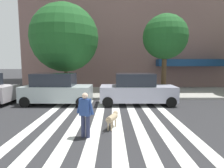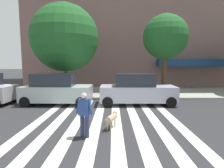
{
  "view_description": "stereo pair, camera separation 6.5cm",
  "coord_description": "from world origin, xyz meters",
  "px_view_note": "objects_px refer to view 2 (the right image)",
  "views": [
    {
      "loc": [
        0.95,
        -0.6,
        2.67
      ],
      "look_at": [
        0.97,
        7.63,
        1.73
      ],
      "focal_mm": 28.74,
      "sensor_mm": 36.0,
      "label": 1
    },
    {
      "loc": [
        1.01,
        -0.6,
        2.67
      ],
      "look_at": [
        0.97,
        7.63,
        1.73
      ],
      "focal_mm": 28.74,
      "sensor_mm": 36.0,
      "label": 2
    }
  ],
  "objects_px": {
    "parked_car_behind_first": "(57,89)",
    "street_tree_nearest": "(65,38)",
    "parked_car_third_in_line": "(137,90)",
    "street_tree_middle": "(165,37)",
    "dog_on_leash": "(112,118)",
    "pedestrian_dog_walker": "(84,112)"
  },
  "relations": [
    {
      "from": "street_tree_nearest",
      "to": "street_tree_middle",
      "type": "distance_m",
      "value": 7.71
    },
    {
      "from": "street_tree_nearest",
      "to": "parked_car_third_in_line",
      "type": "bearing_deg",
      "value": -25.5
    },
    {
      "from": "street_tree_nearest",
      "to": "parked_car_behind_first",
      "type": "bearing_deg",
      "value": -89.93
    },
    {
      "from": "parked_car_third_in_line",
      "to": "street_tree_nearest",
      "type": "xyz_separation_m",
      "value": [
        -5.25,
        2.5,
        3.66
      ]
    },
    {
      "from": "parked_car_third_in_line",
      "to": "street_tree_nearest",
      "type": "relative_size",
      "value": 0.68
    },
    {
      "from": "street_tree_middle",
      "to": "street_tree_nearest",
      "type": "bearing_deg",
      "value": -179.91
    },
    {
      "from": "parked_car_behind_first",
      "to": "street_tree_nearest",
      "type": "relative_size",
      "value": 0.63
    },
    {
      "from": "parked_car_behind_first",
      "to": "pedestrian_dog_walker",
      "type": "xyz_separation_m",
      "value": [
        2.66,
        -5.3,
        -0.06
      ]
    },
    {
      "from": "street_tree_middle",
      "to": "dog_on_leash",
      "type": "relative_size",
      "value": 6.09
    },
    {
      "from": "parked_car_behind_first",
      "to": "dog_on_leash",
      "type": "xyz_separation_m",
      "value": [
        3.64,
        -4.38,
        -0.54
      ]
    },
    {
      "from": "parked_car_third_in_line",
      "to": "street_tree_middle",
      "type": "distance_m",
      "value": 5.12
    },
    {
      "from": "parked_car_behind_first",
      "to": "street_tree_nearest",
      "type": "bearing_deg",
      "value": 90.07
    },
    {
      "from": "parked_car_third_in_line",
      "to": "dog_on_leash",
      "type": "distance_m",
      "value": 4.69
    },
    {
      "from": "parked_car_third_in_line",
      "to": "street_tree_nearest",
      "type": "distance_m",
      "value": 6.87
    },
    {
      "from": "parked_car_behind_first",
      "to": "street_tree_middle",
      "type": "bearing_deg",
      "value": 18.07
    },
    {
      "from": "dog_on_leash",
      "to": "parked_car_third_in_line",
      "type": "bearing_deg",
      "value": 69.87
    },
    {
      "from": "parked_car_third_in_line",
      "to": "pedestrian_dog_walker",
      "type": "height_order",
      "value": "parked_car_third_in_line"
    },
    {
      "from": "pedestrian_dog_walker",
      "to": "dog_on_leash",
      "type": "bearing_deg",
      "value": 43.13
    },
    {
      "from": "pedestrian_dog_walker",
      "to": "dog_on_leash",
      "type": "relative_size",
      "value": 1.59
    },
    {
      "from": "street_tree_nearest",
      "to": "dog_on_leash",
      "type": "xyz_separation_m",
      "value": [
        3.64,
        -6.89,
        -4.17
      ]
    },
    {
      "from": "pedestrian_dog_walker",
      "to": "dog_on_leash",
      "type": "height_order",
      "value": "pedestrian_dog_walker"
    },
    {
      "from": "parked_car_behind_first",
      "to": "street_tree_middle",
      "type": "distance_m",
      "value": 8.91
    }
  ]
}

